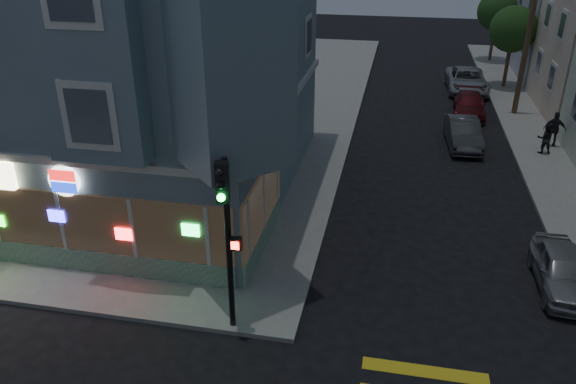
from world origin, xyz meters
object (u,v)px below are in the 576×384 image
(pedestrian_b, at_px, (555,129))
(parked_car_a, at_px, (562,270))
(street_tree_near, at_px, (513,29))
(traffic_signal, at_px, (226,220))
(street_tree_far, at_px, (497,11))
(pedestrian_a, at_px, (545,138))
(parked_car_c, at_px, (469,105))
(parked_car_d, at_px, (467,80))
(parked_car_b, at_px, (463,133))
(utility_pole, at_px, (529,32))

(pedestrian_b, bearing_deg, parked_car_a, 89.94)
(street_tree_near, height_order, traffic_signal, street_tree_near)
(street_tree_far, distance_m, pedestrian_a, 20.53)
(street_tree_far, height_order, traffic_signal, street_tree_far)
(parked_car_c, bearing_deg, pedestrian_b, -48.59)
(street_tree_near, height_order, parked_car_c, street_tree_near)
(parked_car_a, distance_m, parked_car_d, 22.43)
(parked_car_a, relative_size, parked_car_b, 0.89)
(street_tree_near, distance_m, street_tree_far, 8.00)
(street_tree_near, distance_m, pedestrian_a, 12.67)
(parked_car_c, relative_size, traffic_signal, 0.85)
(street_tree_far, height_order, parked_car_d, street_tree_far)
(utility_pole, height_order, pedestrian_a, utility_pole)
(street_tree_near, relative_size, pedestrian_b, 3.01)
(parked_car_a, height_order, parked_car_b, parked_car_b)
(street_tree_far, bearing_deg, parked_car_c, -101.05)
(pedestrian_b, bearing_deg, street_tree_far, -77.28)
(pedestrian_a, bearing_deg, traffic_signal, 51.17)
(traffic_signal, bearing_deg, parked_car_c, 57.98)
(parked_car_a, bearing_deg, pedestrian_a, 81.84)
(utility_pole, xyz_separation_m, parked_car_b, (-3.40, -5.75, -4.10))
(pedestrian_a, bearing_deg, parked_car_b, -11.47)
(utility_pole, relative_size, street_tree_far, 1.70)
(pedestrian_b, distance_m, parked_car_c, 5.92)
(parked_car_a, xyz_separation_m, parked_car_d, (-1.10, 22.40, 0.11))
(pedestrian_b, bearing_deg, parked_car_c, -41.61)
(parked_car_d, xyz_separation_m, traffic_signal, (-8.40, -26.48, 2.85))
(parked_car_d, distance_m, traffic_signal, 27.92)
(pedestrian_a, xyz_separation_m, parked_car_d, (-2.76, 10.95, -0.15))
(parked_car_b, distance_m, parked_car_d, 10.45)
(parked_car_c, distance_m, parked_car_d, 5.21)
(pedestrian_b, height_order, parked_car_c, pedestrian_b)
(parked_car_a, bearing_deg, street_tree_far, 87.39)
(utility_pole, xyz_separation_m, traffic_signal, (-10.80, -21.83, -1.20))
(street_tree_near, bearing_deg, pedestrian_a, -89.25)
(utility_pole, xyz_separation_m, pedestrian_b, (1.00, -5.21, -3.77))
(parked_car_a, bearing_deg, traffic_signal, -156.69)
(parked_car_c, bearing_deg, parked_car_a, -82.19)
(pedestrian_a, bearing_deg, street_tree_far, -92.67)
(parked_car_a, relative_size, parked_car_d, 0.70)
(street_tree_near, bearing_deg, parked_car_c, -113.45)
(street_tree_far, relative_size, pedestrian_a, 3.50)
(utility_pole, distance_m, traffic_signal, 24.38)
(pedestrian_b, distance_m, parked_car_d, 10.43)
(parked_car_b, bearing_deg, utility_pole, 55.50)
(street_tree_far, height_order, pedestrian_a, street_tree_far)
(utility_pole, relative_size, pedestrian_a, 5.95)
(pedestrian_b, xyz_separation_m, parked_car_b, (-4.40, -0.55, -0.33))
(street_tree_far, bearing_deg, parked_car_b, -100.33)
(street_tree_near, relative_size, parked_car_d, 0.98)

